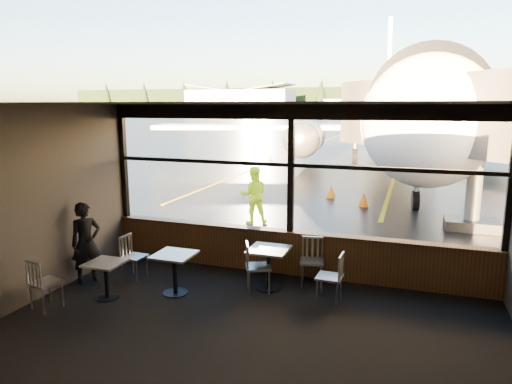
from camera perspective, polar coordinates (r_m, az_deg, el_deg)
The scene contains 32 objects.
ground_plane at distance 128.88m, azimuth 18.21°, elevation 8.69°, with size 520.00×520.00×0.00m, color black.
carpet_floor at distance 7.15m, azimuth -2.31°, elevation -18.24°, with size 8.00×6.00×0.01m, color black.
ceiling at distance 6.25m, azimuth -2.55°, elevation 10.99°, with size 8.00×6.00×0.04m, color #38332D.
wall_left at distance 8.74m, azimuth -27.66°, elevation -1.86°, with size 0.04×6.00×3.50m, color #464038.
wall_back at distance 4.02m, azimuth -18.82°, elevation -15.24°, with size 8.00×0.04×3.50m, color #464038.
window_sill at distance 9.60m, azimuth 4.25°, elevation -7.63°, with size 8.00×0.28×0.90m, color #4D3117.
window_header at distance 9.11m, azimuth 4.50°, elevation 9.95°, with size 8.00×0.18×0.30m, color black.
mullion_left at distance 10.88m, azimuth -16.21°, elevation 3.61°, with size 0.12×0.12×2.60m, color black.
mullion_centre at distance 9.20m, azimuth 4.40°, elevation 2.77°, with size 0.12×0.12×2.60m, color black.
mullion_right at distance 9.06m, azimuth 29.35°, elevation 1.29°, with size 0.12×0.12×2.60m, color black.
window_transom at distance 9.18m, azimuth 4.41°, elevation 3.39°, with size 8.00×0.10×0.08m, color black.
airliner at distance 28.24m, azimuth 17.48°, elevation 14.50°, with size 30.27×36.32×11.10m, color white, non-canonical shape.
jet_bridge at distance 14.42m, azimuth 24.25°, elevation 5.05°, with size 8.53×10.42×4.55m, color #2B2B2D, non-canonical shape.
cafe_table_near at distance 8.84m, azimuth 1.60°, elevation -9.57°, with size 0.73×0.73×0.81m, color #99958C, non-canonical shape.
cafe_table_mid at distance 8.75m, azimuth -10.11°, elevation -10.05°, with size 0.71×0.71×0.78m, color #A5A197, non-canonical shape.
cafe_table_left at distance 8.86m, azimuth -18.20°, elevation -10.45°, with size 0.63×0.63×0.70m, color #A5A098, non-canonical shape.
chair_near_e at distance 8.36m, azimuth 9.17°, elevation -10.51°, with size 0.50×0.50×0.92m, color #ADA79C, non-canonical shape.
chair_near_w at distance 8.69m, azimuth 0.29°, elevation -9.40°, with size 0.52×0.52×0.96m, color beige, non-canonical shape.
chair_near_n at distance 9.07m, azimuth 7.01°, elevation -8.67°, with size 0.51×0.51×0.94m, color #B7B2A5, non-canonical shape.
chair_mid_w at distance 9.63m, azimuth -14.97°, elevation -7.89°, with size 0.50×0.50×0.91m, color #BAB4A8, non-canonical shape.
chair_left_s at distance 8.78m, azimuth -24.80°, elevation -10.29°, with size 0.51×0.51×0.93m, color beige, non-canonical shape.
passenger at distance 9.65m, azimuth -20.48°, elevation -5.97°, with size 0.59×0.39×1.62m, color black.
ground_crew at distance 13.55m, azimuth -0.31°, elevation -0.38°, with size 0.83×0.65×1.71m, color #BFF219.
cone_nose at distance 16.35m, azimuth 13.31°, elevation -0.91°, with size 0.35×0.35×0.49m, color orange.
cone_wing at distance 29.56m, azimuth 1.76°, elevation 4.44°, with size 0.32×0.32×0.44m, color orange.
hangar_left at distance 202.19m, azimuth -1.97°, elevation 11.33°, with size 45.00×18.00×11.00m, color silver, non-canonical shape.
hangar_mid at distance 193.83m, azimuth 18.68°, elevation 10.66°, with size 38.00×15.00×10.00m, color silver, non-canonical shape.
fuel_tank_a at distance 193.53m, azimuth 9.58°, elevation 10.48°, with size 8.00×8.00×6.00m, color silver.
fuel_tank_b at distance 192.11m, azimuth 12.57°, elevation 10.37°, with size 8.00×8.00×6.00m, color silver.
fuel_tank_c at distance 191.21m, azimuth 15.59°, elevation 10.24°, with size 8.00×8.00×6.00m, color silver.
treeline at distance 218.84m, azimuth 18.77°, elevation 10.87°, with size 360.00×3.00×12.00m, color black.
cone_extra at distance 17.67m, azimuth 9.35°, elevation 0.12°, with size 0.37×0.37×0.51m, color orange.
Camera 1 is at (2.29, -8.81, 3.47)m, focal length 32.00 mm.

